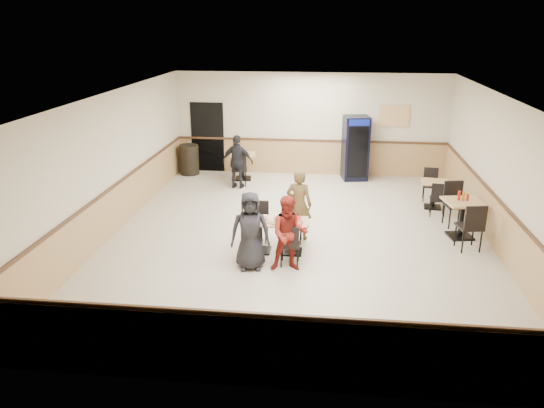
# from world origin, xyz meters

# --- Properties ---
(ground) EXTENTS (10.00, 10.00, 0.00)m
(ground) POSITION_xyz_m (0.00, 0.00, 0.00)
(ground) COLOR beige
(ground) RESTS_ON ground
(room_shell) EXTENTS (10.00, 10.00, 10.00)m
(room_shell) POSITION_xyz_m (1.78, 2.55, 0.58)
(room_shell) COLOR silver
(room_shell) RESTS_ON ground
(main_table) EXTENTS (1.26, 0.64, 0.67)m
(main_table) POSITION_xyz_m (-0.39, -0.84, 0.45)
(main_table) COLOR black
(main_table) RESTS_ON ground
(main_chairs) EXTENTS (1.13, 1.48, 0.85)m
(main_chairs) POSITION_xyz_m (-0.44, -0.84, 0.43)
(main_chairs) COLOR black
(main_chairs) RESTS_ON ground
(diner_woman_left) EXTENTS (0.79, 0.58, 1.49)m
(diner_woman_left) POSITION_xyz_m (-0.79, -1.61, 0.74)
(diner_woman_left) COLOR black
(diner_woman_left) RESTS_ON ground
(diner_woman_right) EXTENTS (0.76, 0.63, 1.43)m
(diner_woman_right) POSITION_xyz_m (-0.07, -1.60, 0.72)
(diner_woman_right) COLOR maroon
(diner_woman_right) RESTS_ON ground
(diner_man_opposite) EXTENTS (0.61, 0.46, 1.51)m
(diner_man_opposite) POSITION_xyz_m (0.01, -0.07, 0.76)
(diner_man_opposite) COLOR brown
(diner_man_opposite) RESTS_ON ground
(lone_diner) EXTENTS (0.90, 0.45, 1.48)m
(lone_diner) POSITION_xyz_m (-1.89, 3.34, 0.74)
(lone_diner) COLOR black
(lone_diner) RESTS_ON ground
(tabletop_clutter) EXTENTS (1.10, 0.56, 0.12)m
(tabletop_clutter) POSITION_xyz_m (-0.38, -0.89, 0.70)
(tabletop_clutter) COLOR red
(tabletop_clutter) RESTS_ON main_table
(side_table_near) EXTENTS (0.88, 0.88, 0.81)m
(side_table_near) POSITION_xyz_m (3.44, 0.38, 0.54)
(side_table_near) COLOR black
(side_table_near) RESTS_ON ground
(side_table_near_chair_south) EXTENTS (0.55, 0.55, 1.03)m
(side_table_near_chair_south) POSITION_xyz_m (3.44, -0.26, 0.51)
(side_table_near_chair_south) COLOR black
(side_table_near_chair_south) RESTS_ON ground
(side_table_near_chair_north) EXTENTS (0.55, 0.55, 1.03)m
(side_table_near_chair_north) POSITION_xyz_m (3.44, 1.03, 0.51)
(side_table_near_chair_north) COLOR black
(side_table_near_chair_north) RESTS_ON ground
(side_table_far) EXTENTS (0.71, 0.71, 0.68)m
(side_table_far) POSITION_xyz_m (3.19, 2.24, 0.45)
(side_table_far) COLOR black
(side_table_far) RESTS_ON ground
(side_table_far_chair_south) EXTENTS (0.44, 0.44, 0.86)m
(side_table_far_chair_south) POSITION_xyz_m (3.19, 1.70, 0.43)
(side_table_far_chair_south) COLOR black
(side_table_far_chair_south) RESTS_ON ground
(side_table_far_chair_north) EXTENTS (0.44, 0.44, 0.86)m
(side_table_far_chair_north) POSITION_xyz_m (3.19, 2.79, 0.43)
(side_table_far_chair_north) COLOR black
(side_table_far_chair_north) RESTS_ON ground
(condiment_caddy) EXTENTS (0.23, 0.06, 0.20)m
(condiment_caddy) POSITION_xyz_m (3.41, 0.43, 0.90)
(condiment_caddy) COLOR red
(condiment_caddy) RESTS_ON side_table_near
(back_table) EXTENTS (0.81, 0.81, 0.76)m
(back_table) POSITION_xyz_m (-1.89, 4.20, 0.51)
(back_table) COLOR black
(back_table) RESTS_ON ground
(back_table_chair_lone) EXTENTS (0.51, 0.51, 0.97)m
(back_table_chair_lone) POSITION_xyz_m (-1.89, 3.59, 0.48)
(back_table_chair_lone) COLOR black
(back_table_chair_lone) RESTS_ON ground
(pepsi_cooler) EXTENTS (0.80, 0.80, 1.84)m
(pepsi_cooler) POSITION_xyz_m (1.33, 4.59, 0.92)
(pepsi_cooler) COLOR black
(pepsi_cooler) RESTS_ON ground
(trash_bin) EXTENTS (0.57, 0.57, 0.89)m
(trash_bin) POSITION_xyz_m (-3.58, 4.55, 0.45)
(trash_bin) COLOR black
(trash_bin) RESTS_ON ground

